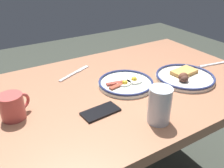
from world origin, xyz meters
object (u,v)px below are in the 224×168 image
object	(u,v)px
coffee_mug	(13,106)
butter_knife	(74,73)
fork_near	(214,64)
cell_phone	(101,112)
plate_center_pancakes	(185,77)
plate_near_main	(126,83)
drinking_glass	(160,107)

from	to	relation	value
coffee_mug	butter_knife	world-z (taller)	coffee_mug
coffee_mug	fork_near	world-z (taller)	coffee_mug
coffee_mug	fork_near	bearing A→B (deg)	176.59
cell_phone	fork_near	world-z (taller)	cell_phone
plate_center_pancakes	fork_near	bearing A→B (deg)	-171.05
plate_near_main	plate_center_pancakes	distance (m)	0.29
coffee_mug	fork_near	distance (m)	1.03
plate_center_pancakes	drinking_glass	world-z (taller)	drinking_glass
plate_center_pancakes	cell_phone	world-z (taller)	plate_center_pancakes
butter_knife	fork_near	bearing A→B (deg)	157.36
drinking_glass	fork_near	bearing A→B (deg)	-159.05
fork_near	drinking_glass	bearing A→B (deg)	20.95
coffee_mug	cell_phone	xyz separation A→B (m)	(-0.28, 0.14, -0.04)
plate_near_main	butter_knife	xyz separation A→B (m)	(0.15, -0.24, -0.01)
plate_center_pancakes	drinking_glass	xyz separation A→B (m)	(0.33, 0.19, 0.05)
drinking_glass	plate_center_pancakes	bearing A→B (deg)	-150.32
coffee_mug	drinking_glass	distance (m)	0.52
fork_near	plate_center_pancakes	bearing A→B (deg)	8.95
drinking_glass	cell_phone	distance (m)	0.22
coffee_mug	cell_phone	distance (m)	0.32
plate_near_main	cell_phone	size ratio (longest dim) A/B	1.74
plate_near_main	fork_near	xyz separation A→B (m)	(-0.54, 0.05, -0.01)
cell_phone	coffee_mug	bearing A→B (deg)	-30.06
plate_near_main	drinking_glass	xyz separation A→B (m)	(0.05, 0.28, 0.05)
plate_near_main	drinking_glass	size ratio (longest dim) A/B	1.88
plate_near_main	butter_knife	bearing A→B (deg)	-57.50
plate_center_pancakes	butter_knife	world-z (taller)	plate_center_pancakes
plate_center_pancakes	coffee_mug	size ratio (longest dim) A/B	2.42
coffee_mug	drinking_glass	bearing A→B (deg)	146.20
plate_near_main	cell_phone	world-z (taller)	plate_near_main
coffee_mug	plate_center_pancakes	bearing A→B (deg)	172.20
coffee_mug	fork_near	size ratio (longest dim) A/B	0.57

